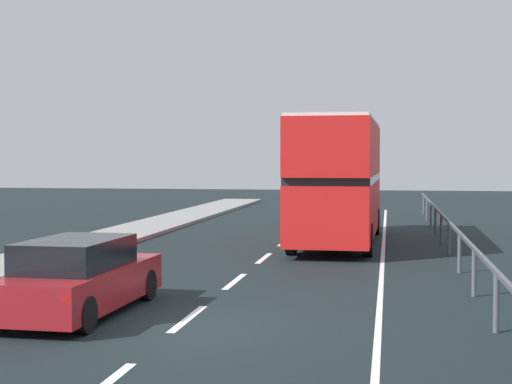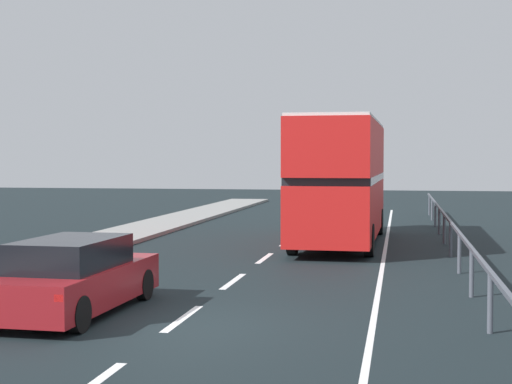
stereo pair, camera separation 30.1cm
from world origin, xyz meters
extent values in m
cube|color=black|center=(0.00, 0.00, -0.05)|extent=(73.71, 120.00, 0.10)
cube|color=silver|center=(0.00, 0.50, 0.00)|extent=(0.16, 2.42, 0.01)
cube|color=silver|center=(0.00, 4.93, 0.00)|extent=(0.16, 2.42, 0.01)
cube|color=silver|center=(0.00, 9.37, 0.00)|extent=(0.16, 2.42, 0.01)
cube|color=silver|center=(0.00, 13.80, 0.00)|extent=(0.16, 2.42, 0.01)
cube|color=silver|center=(0.00, 18.23, 0.00)|extent=(0.16, 2.42, 0.01)
cube|color=silver|center=(0.00, 22.66, 0.00)|extent=(0.16, 2.42, 0.01)
cube|color=silver|center=(0.00, 27.09, 0.00)|extent=(0.16, 2.42, 0.01)
cube|color=silver|center=(3.48, 9.00, 0.00)|extent=(0.12, 46.00, 0.01)
cube|color=#4A4F59|center=(5.45, 9.00, 1.03)|extent=(0.08, 42.00, 0.08)
cylinder|color=#4A4F59|center=(5.45, 0.25, 0.52)|extent=(0.10, 0.10, 1.03)
cylinder|color=#4A4F59|center=(5.45, 3.75, 0.52)|extent=(0.10, 0.10, 1.03)
cylinder|color=#4A4F59|center=(5.45, 7.25, 0.52)|extent=(0.10, 0.10, 1.03)
cylinder|color=#4A4F59|center=(5.45, 10.75, 0.52)|extent=(0.10, 0.10, 1.03)
cylinder|color=#4A4F59|center=(5.45, 14.25, 0.52)|extent=(0.10, 0.10, 1.03)
cylinder|color=#4A4F59|center=(5.45, 17.75, 0.52)|extent=(0.10, 0.10, 1.03)
cylinder|color=#4A4F59|center=(5.45, 21.25, 0.52)|extent=(0.10, 0.10, 1.03)
cylinder|color=#4A4F59|center=(5.45, 24.75, 0.52)|extent=(0.10, 0.10, 1.03)
cylinder|color=#4A4F59|center=(5.45, 28.25, 0.52)|extent=(0.10, 0.10, 1.03)
cube|color=red|center=(1.93, 13.70, 1.26)|extent=(2.70, 10.11, 1.82)
cube|color=black|center=(1.93, 13.70, 2.29)|extent=(2.71, 9.70, 0.24)
cube|color=red|center=(1.93, 13.70, 3.29)|extent=(2.70, 10.11, 1.76)
cube|color=silver|center=(1.93, 13.70, 4.22)|extent=(2.64, 9.90, 0.10)
cube|color=black|center=(2.01, 18.72, 1.35)|extent=(2.28, 0.08, 1.27)
cube|color=yellow|center=(2.01, 18.72, 3.73)|extent=(1.52, 0.06, 0.28)
cylinder|color=black|center=(0.82, 17.36, 0.50)|extent=(0.30, 1.00, 1.00)
cylinder|color=black|center=(3.15, 17.32, 0.50)|extent=(0.30, 1.00, 1.00)
cylinder|color=black|center=(0.70, 10.29, 0.50)|extent=(0.30, 1.00, 1.00)
cylinder|color=black|center=(3.04, 10.25, 0.50)|extent=(0.30, 1.00, 1.00)
cube|color=maroon|center=(-2.14, 0.62, 0.54)|extent=(1.84, 4.63, 0.72)
cube|color=black|center=(-2.14, 0.39, 1.17)|extent=(1.58, 2.56, 0.56)
cube|color=red|center=(-1.44, -1.66, 0.72)|extent=(0.16, 0.06, 0.12)
cylinder|color=black|center=(-2.87, 2.24, 0.32)|extent=(0.22, 0.65, 0.64)
cylinder|color=black|center=(-1.32, 2.20, 0.32)|extent=(0.22, 0.65, 0.64)
cylinder|color=black|center=(-2.96, -0.95, 0.32)|extent=(0.22, 0.65, 0.64)
cylinder|color=black|center=(-1.40, -0.99, 0.32)|extent=(0.22, 0.65, 0.64)
camera|label=1|loc=(3.64, -13.38, 2.96)|focal=54.76mm
camera|label=2|loc=(3.94, -13.32, 2.96)|focal=54.76mm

